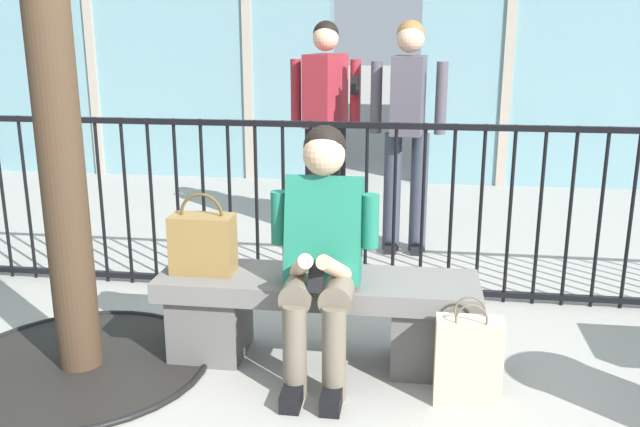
# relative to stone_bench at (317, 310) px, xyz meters

# --- Properties ---
(ground_plane) EXTENTS (60.00, 60.00, 0.00)m
(ground_plane) POSITION_rel_stone_bench_xyz_m (0.00, 0.00, -0.27)
(ground_plane) COLOR #9E9B93
(stone_bench) EXTENTS (1.60, 0.44, 0.45)m
(stone_bench) POSITION_rel_stone_bench_xyz_m (0.00, 0.00, 0.00)
(stone_bench) COLOR slate
(stone_bench) RESTS_ON ground
(seated_person_with_phone) EXTENTS (0.52, 0.66, 1.21)m
(seated_person_with_phone) POSITION_rel_stone_bench_xyz_m (0.04, -0.13, 0.38)
(seated_person_with_phone) COLOR #6B6051
(seated_person_with_phone) RESTS_ON ground
(handbag_on_bench) EXTENTS (0.32, 0.17, 0.41)m
(handbag_on_bench) POSITION_rel_stone_bench_xyz_m (-0.58, -0.01, 0.34)
(handbag_on_bench) COLOR olive
(handbag_on_bench) RESTS_ON stone_bench
(shopping_bag) EXTENTS (0.30, 0.13, 0.50)m
(shopping_bag) POSITION_rel_stone_bench_xyz_m (0.73, -0.32, -0.06)
(shopping_bag) COLOR beige
(shopping_bag) RESTS_ON ground
(bystander_at_railing) EXTENTS (0.55, 0.43, 1.71)m
(bystander_at_railing) POSITION_rel_stone_bench_xyz_m (-0.25, 2.19, 0.73)
(bystander_at_railing) COLOR black
(bystander_at_railing) RESTS_ON ground
(bystander_further_back) EXTENTS (0.55, 0.40, 1.71)m
(bystander_further_back) POSITION_rel_stone_bench_xyz_m (0.40, 1.89, 0.73)
(bystander_further_back) COLOR #383D4C
(bystander_further_back) RESTS_ON ground
(plaza_railing) EXTENTS (9.73, 0.04, 1.11)m
(plaza_railing) POSITION_rel_stone_bench_xyz_m (0.00, 0.92, 0.29)
(plaza_railing) COLOR black
(plaza_railing) RESTS_ON ground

